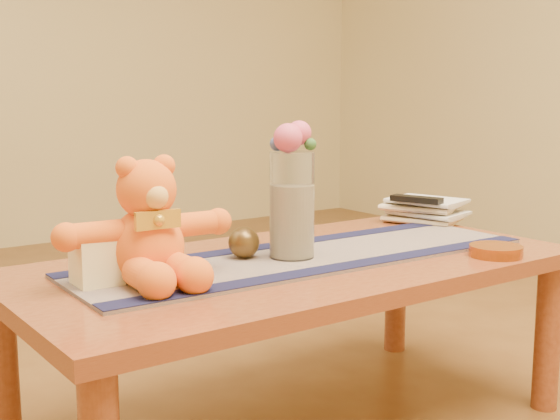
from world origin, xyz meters
TOP-DOWN VIEW (x-y plane):
  - coffee_table_top at (0.00, 0.00)m, footprint 1.40×0.70m
  - table_leg_fr at (0.64, -0.29)m, footprint 0.07×0.07m
  - table_leg_bl at (-0.64, 0.29)m, footprint 0.07×0.07m
  - table_leg_br at (0.64, 0.29)m, footprint 0.07×0.07m
  - persian_runner at (0.03, -0.00)m, footprint 1.21×0.38m
  - runner_border_near at (0.03, -0.15)m, footprint 1.20×0.09m
  - runner_border_far at (0.04, 0.14)m, footprint 1.20×0.09m
  - teddy_bear at (-0.40, 0.01)m, footprint 0.39×0.33m
  - pillar_candle at (-0.50, 0.04)m, footprint 0.10×0.10m
  - candle_wick at (-0.50, 0.04)m, footprint 0.00×0.00m
  - glass_vase at (-0.01, 0.00)m, footprint 0.11×0.11m
  - potpourri_fill at (-0.01, 0.00)m, footprint 0.09×0.09m
  - rose_left at (-0.03, -0.01)m, footprint 0.07×0.07m
  - rose_right at (0.01, 0.01)m, footprint 0.06×0.06m
  - blue_flower_back at (-0.00, 0.04)m, footprint 0.04×0.04m
  - blue_flower_side at (-0.04, 0.02)m, footprint 0.04×0.04m
  - leaf_sprig at (0.03, -0.02)m, footprint 0.03×0.03m
  - bronze_ball at (-0.11, 0.07)m, footprint 0.08×0.08m
  - book_bottom at (0.57, 0.16)m, footprint 0.24×0.27m
  - book_lower at (0.58, 0.16)m, footprint 0.21×0.26m
  - book_upper at (0.57, 0.16)m, footprint 0.24×0.27m
  - book_top at (0.58, 0.16)m, footprint 0.22×0.26m
  - tv_remote at (0.58, 0.15)m, footprint 0.09×0.17m
  - amber_dish at (0.43, -0.26)m, footprint 0.15×0.15m

SIDE VIEW (x-z plane):
  - table_leg_fr at x=0.64m, z-range 0.00..0.41m
  - table_leg_bl at x=-0.64m, z-range 0.00..0.41m
  - table_leg_br at x=0.64m, z-range 0.00..0.41m
  - coffee_table_top at x=0.00m, z-range 0.41..0.45m
  - persian_runner at x=0.03m, z-range 0.45..0.46m
  - runner_border_near at x=0.03m, z-range 0.46..0.46m
  - runner_border_far at x=0.04m, z-range 0.46..0.46m
  - book_bottom at x=0.57m, z-range 0.45..0.47m
  - amber_dish at x=0.43m, z-range 0.45..0.48m
  - book_lower at x=0.58m, z-range 0.47..0.49m
  - bronze_ball at x=-0.11m, z-range 0.46..0.54m
  - book_upper at x=0.57m, z-range 0.49..0.51m
  - pillar_candle at x=-0.50m, z-range 0.46..0.57m
  - book_top at x=0.58m, z-range 0.51..0.53m
  - tv_remote at x=0.58m, z-range 0.53..0.54m
  - potpourri_fill at x=-0.01m, z-range 0.46..0.64m
  - candle_wick at x=-0.50m, z-range 0.57..0.58m
  - teddy_bear at x=-0.40m, z-range 0.46..0.71m
  - glass_vase at x=-0.01m, z-range 0.46..0.72m
  - leaf_sprig at x=0.03m, z-range 0.72..0.75m
  - blue_flower_side at x=-0.04m, z-range 0.72..0.76m
  - blue_flower_back at x=0.00m, z-range 0.72..0.77m
  - rose_left at x=-0.03m, z-range 0.72..0.79m
  - rose_right at x=0.01m, z-range 0.73..0.79m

